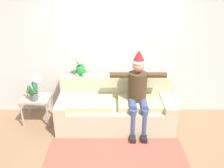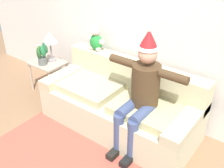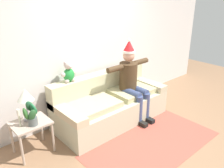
{
  "view_description": "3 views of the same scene",
  "coord_description": "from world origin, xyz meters",
  "px_view_note": "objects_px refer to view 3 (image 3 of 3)",
  "views": [
    {
      "loc": [
        -0.06,
        -2.87,
        2.59
      ],
      "look_at": [
        -0.05,
        0.89,
        0.89
      ],
      "focal_mm": 36.91,
      "sensor_mm": 36.0,
      "label": 1
    },
    {
      "loc": [
        1.77,
        -1.54,
        2.44
      ],
      "look_at": [
        0.03,
        0.76,
        0.79
      ],
      "focal_mm": 43.43,
      "sensor_mm": 36.0,
      "label": 2
    },
    {
      "loc": [
        -2.62,
        -2.01,
        2.35
      ],
      "look_at": [
        -0.15,
        0.77,
        0.86
      ],
      "focal_mm": 37.67,
      "sensor_mm": 36.0,
      "label": 3
    }
  ],
  "objects_px": {
    "potted_plant": "(31,115)",
    "candle_tall": "(19,116)",
    "teddy_bear": "(69,72)",
    "person_seated": "(132,79)",
    "side_table": "(31,127)",
    "couch": "(110,104)",
    "table_lamp": "(25,96)"
  },
  "relations": [
    {
      "from": "side_table",
      "to": "potted_plant",
      "type": "bearing_deg",
      "value": -91.16
    },
    {
      "from": "person_seated",
      "to": "potted_plant",
      "type": "distance_m",
      "value": 1.94
    },
    {
      "from": "couch",
      "to": "side_table",
      "type": "distance_m",
      "value": 1.53
    },
    {
      "from": "teddy_bear",
      "to": "candle_tall",
      "type": "bearing_deg",
      "value": -165.25
    },
    {
      "from": "teddy_bear",
      "to": "potted_plant",
      "type": "xyz_separation_m",
      "value": [
        -0.86,
        -0.33,
        -0.36
      ]
    },
    {
      "from": "person_seated",
      "to": "table_lamp",
      "type": "height_order",
      "value": "person_seated"
    },
    {
      "from": "table_lamp",
      "to": "potted_plant",
      "type": "relative_size",
      "value": 1.35
    },
    {
      "from": "person_seated",
      "to": "candle_tall",
      "type": "relative_size",
      "value": 5.6
    },
    {
      "from": "person_seated",
      "to": "candle_tall",
      "type": "height_order",
      "value": "person_seated"
    },
    {
      "from": "person_seated",
      "to": "side_table",
      "type": "bearing_deg",
      "value": 173.64
    },
    {
      "from": "person_seated",
      "to": "side_table",
      "type": "distance_m",
      "value": 1.97
    },
    {
      "from": "teddy_bear",
      "to": "table_lamp",
      "type": "height_order",
      "value": "teddy_bear"
    },
    {
      "from": "teddy_bear",
      "to": "table_lamp",
      "type": "xyz_separation_m",
      "value": [
        -0.84,
        -0.16,
        -0.13
      ]
    },
    {
      "from": "couch",
      "to": "table_lamp",
      "type": "distance_m",
      "value": 1.62
    },
    {
      "from": "side_table",
      "to": "candle_tall",
      "type": "xyz_separation_m",
      "value": [
        -0.15,
        -0.02,
        0.26
      ]
    },
    {
      "from": "side_table",
      "to": "table_lamp",
      "type": "distance_m",
      "value": 0.48
    },
    {
      "from": "couch",
      "to": "teddy_bear",
      "type": "relative_size",
      "value": 5.64
    },
    {
      "from": "teddy_bear",
      "to": "potted_plant",
      "type": "relative_size",
      "value": 1.03
    },
    {
      "from": "side_table",
      "to": "table_lamp",
      "type": "xyz_separation_m",
      "value": [
        0.02,
        0.09,
        0.47
      ]
    },
    {
      "from": "couch",
      "to": "potted_plant",
      "type": "relative_size",
      "value": 5.78
    },
    {
      "from": "teddy_bear",
      "to": "person_seated",
      "type": "bearing_deg",
      "value": -23.28
    },
    {
      "from": "couch",
      "to": "teddy_bear",
      "type": "bearing_deg",
      "value": 156.45
    },
    {
      "from": "person_seated",
      "to": "teddy_bear",
      "type": "bearing_deg",
      "value": 156.72
    },
    {
      "from": "potted_plant",
      "to": "table_lamp",
      "type": "bearing_deg",
      "value": 84.18
    },
    {
      "from": "person_seated",
      "to": "table_lamp",
      "type": "distance_m",
      "value": 1.94
    },
    {
      "from": "person_seated",
      "to": "side_table",
      "type": "height_order",
      "value": "person_seated"
    },
    {
      "from": "person_seated",
      "to": "teddy_bear",
      "type": "relative_size",
      "value": 4.04
    },
    {
      "from": "teddy_bear",
      "to": "candle_tall",
      "type": "xyz_separation_m",
      "value": [
        -1.01,
        -0.27,
        -0.34
      ]
    },
    {
      "from": "potted_plant",
      "to": "candle_tall",
      "type": "relative_size",
      "value": 1.35
    },
    {
      "from": "table_lamp",
      "to": "potted_plant",
      "type": "distance_m",
      "value": 0.29
    },
    {
      "from": "teddy_bear",
      "to": "potted_plant",
      "type": "distance_m",
      "value": 0.99
    },
    {
      "from": "side_table",
      "to": "potted_plant",
      "type": "relative_size",
      "value": 1.46
    }
  ]
}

